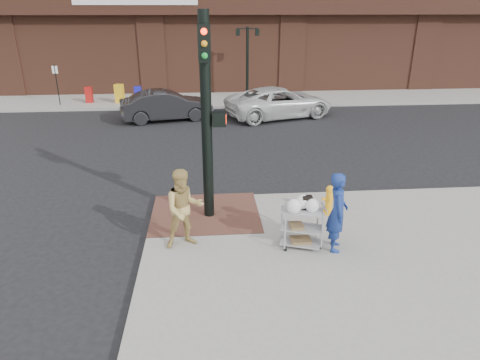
{
  "coord_description": "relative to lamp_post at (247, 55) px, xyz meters",
  "views": [
    {
      "loc": [
        -0.53,
        -9.22,
        5.19
      ],
      "look_at": [
        0.27,
        0.44,
        1.25
      ],
      "focal_mm": 32.0,
      "sensor_mm": 36.0,
      "label": 1
    }
  ],
  "objects": [
    {
      "name": "newsbox_blue",
      "position": [
        -6.22,
        -0.97,
        -2.0
      ],
      "size": [
        0.44,
        0.41,
        0.94
      ],
      "primitive_type": "cube",
      "rotation": [
        0.0,
        0.0,
        0.13
      ],
      "color": "#1A1BAB",
      "rests_on": "sidewalk_far"
    },
    {
      "name": "sidewalk_far",
      "position": [
        10.5,
        16.0,
        -2.54
      ],
      "size": [
        65.0,
        36.0,
        0.15
      ],
      "primitive_type": "cube",
      "color": "gray",
      "rests_on": "ground"
    },
    {
      "name": "newsbox_yellow",
      "position": [
        -7.28,
        -0.69,
        -1.95
      ],
      "size": [
        0.51,
        0.48,
        1.03
      ],
      "primitive_type": "cube",
      "rotation": [
        0.0,
        0.0,
        -0.24
      ],
      "color": "yellow",
      "rests_on": "sidewalk_far"
    },
    {
      "name": "minivan_white",
      "position": [
        1.21,
        -4.2,
        -1.87
      ],
      "size": [
        5.89,
        4.0,
        1.5
      ],
      "primitive_type": "imported",
      "rotation": [
        0.0,
        0.0,
        1.88
      ],
      "color": "silver",
      "rests_on": "ground"
    },
    {
      "name": "lamp_post",
      "position": [
        0.0,
        0.0,
        0.0
      ],
      "size": [
        1.32,
        0.22,
        4.0
      ],
      "color": "black",
      "rests_on": "sidewalk_far"
    },
    {
      "name": "fire_hydrant",
      "position": [
        0.61,
        -15.37,
        -2.07
      ],
      "size": [
        0.37,
        0.26,
        0.78
      ],
      "color": "#FEAD15",
      "rests_on": "sidewalk_near"
    },
    {
      "name": "newsbox_red",
      "position": [
        -9.01,
        -0.5,
        -2.03
      ],
      "size": [
        0.38,
        0.34,
        0.88
      ],
      "primitive_type": "cube",
      "rotation": [
        0.0,
        0.0,
        -0.02
      ],
      "color": "#A91613",
      "rests_on": "sidewalk_far"
    },
    {
      "name": "parking_sign",
      "position": [
        -10.5,
        -1.0,
        -1.37
      ],
      "size": [
        0.05,
        0.05,
        2.2
      ],
      "primitive_type": "cylinder",
      "color": "black",
      "rests_on": "sidewalk_far"
    },
    {
      "name": "woman_blue",
      "position": [
        0.27,
        -17.09,
        -1.56
      ],
      "size": [
        0.56,
        0.74,
        1.81
      ],
      "primitive_type": "imported",
      "rotation": [
        0.0,
        0.0,
        1.36
      ],
      "color": "navy",
      "rests_on": "sidewalk_near"
    },
    {
      "name": "sedan_dark",
      "position": [
        -4.38,
        -4.38,
        -1.89
      ],
      "size": [
        4.65,
        2.47,
        1.46
      ],
      "primitive_type": "imported",
      "rotation": [
        0.0,
        0.0,
        1.79
      ],
      "color": "black",
      "rests_on": "ground"
    },
    {
      "name": "brick_curb_ramp",
      "position": [
        -2.6,
        -15.1,
        -2.46
      ],
      "size": [
        2.8,
        2.4,
        0.01
      ],
      "primitive_type": "cube",
      "color": "brown",
      "rests_on": "sidewalk_near"
    },
    {
      "name": "traffic_signal_pole",
      "position": [
        -2.48,
        -15.23,
        0.21
      ],
      "size": [
        0.61,
        0.51,
        5.0
      ],
      "color": "black",
      "rests_on": "sidewalk_near"
    },
    {
      "name": "ground",
      "position": [
        -2.0,
        -16.0,
        -2.62
      ],
      "size": [
        220.0,
        220.0,
        0.0
      ],
      "primitive_type": "plane",
      "color": "black",
      "rests_on": "ground"
    },
    {
      "name": "utility_cart",
      "position": [
        -0.46,
        -16.94,
        -1.91
      ],
      "size": [
        1.0,
        0.76,
        1.23
      ],
      "color": "#949498",
      "rests_on": "sidewalk_near"
    },
    {
      "name": "pedestrian_tan",
      "position": [
        -3.05,
        -16.67,
        -1.55
      ],
      "size": [
        1.04,
        0.9,
        1.83
      ],
      "primitive_type": "imported",
      "rotation": [
        0.0,
        0.0,
        0.27
      ],
      "color": "tan",
      "rests_on": "sidewalk_near"
    }
  ]
}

